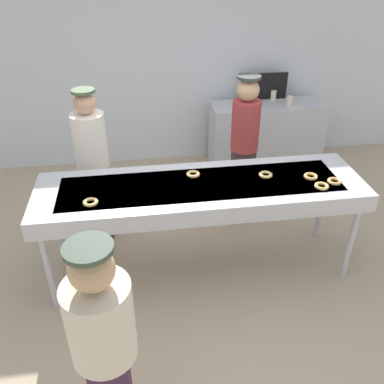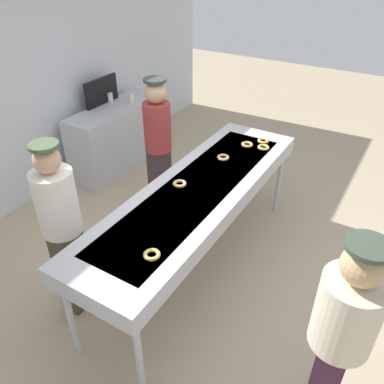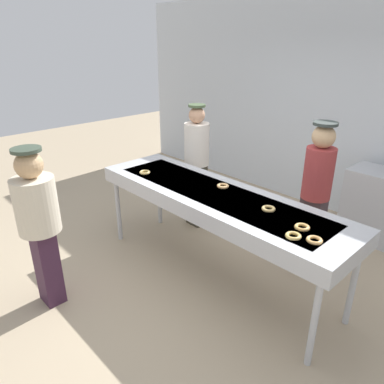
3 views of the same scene
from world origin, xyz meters
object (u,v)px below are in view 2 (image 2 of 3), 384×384
Objects in this scene: glazed_donut_0 at (247,144)px; fryer_conveyor at (197,195)px; glazed_donut_2 at (263,141)px; glazed_donut_1 at (180,184)px; glazed_donut_3 at (223,157)px; menu_display at (101,91)px; worker_baker at (62,225)px; paper_cup_0 at (131,98)px; glazed_donut_4 at (152,255)px; paper_cup_1 at (110,97)px; worker_assistant at (158,144)px; glazed_donut_5 at (263,147)px; prep_counter at (118,137)px; customer_waiting at (342,328)px.

fryer_conveyor is at bearing 178.03° from glazed_donut_0.
fryer_conveyor is at bearing 172.81° from glazed_donut_2.
glazed_donut_1 is at bearing 165.85° from glazed_donut_2.
glazed_donut_3 is 0.21× the size of menu_display.
worker_baker is 12.91× the size of paper_cup_0.
menu_display is at bearing 73.37° from glazed_donut_3.
glazed_donut_4 is 0.97× the size of paper_cup_1.
menu_display is (0.65, 1.41, 0.16)m from worker_assistant.
worker_assistant is (0.62, 0.88, 0.03)m from fryer_conveyor.
menu_display is (-0.25, 0.30, 0.12)m from paper_cup_0.
glazed_donut_5 is at bearing 104.29° from worker_assistant.
menu_display is (2.22, 2.47, 0.10)m from glazed_donut_4.
fryer_conveyor is 1.08m from worker_assistant.
fryer_conveyor is 4.84× the size of menu_display.
glazed_donut_3 is 0.50m from glazed_donut_5.
glazed_donut_1 is at bearing 153.96° from worker_baker.
paper_cup_0 is (1.52, 1.98, 0.08)m from fryer_conveyor.
paper_cup_1 is (1.38, 2.25, 0.08)m from fryer_conveyor.
worker_assistant reaches higher than prep_counter.
worker_assistant is 12.94× the size of paper_cup_1.
glazed_donut_0 is at bearing -104.61° from paper_cup_0.
glazed_donut_5 is at bearing 42.69° from customer_waiting.
paper_cup_0 is at bearing 41.26° from glazed_donut_4.
glazed_donut_0 is 1.95m from glazed_donut_4.
worker_assistant reaches higher than glazed_donut_2.
worker_baker is at bearing 92.69° from glazed_donut_4.
paper_cup_0 is at bearing -20.99° from prep_counter.
paper_cup_1 is (-0.14, 0.26, 0.00)m from paper_cup_0.
paper_cup_1 reaches higher than glazed_donut_2.
glazed_donut_5 is at bearing -156.72° from glazed_donut_2.
paper_cup_0 is at bearing 75.39° from glazed_donut_0.
glazed_donut_5 is 0.08× the size of prep_counter.
glazed_donut_2 is 2.29m from prep_counter.
worker_baker is (-0.99, 0.69, 0.04)m from fryer_conveyor.
glazed_donut_5 is at bearing -95.59° from menu_display.
customer_waiting is (-0.80, -1.48, 0.02)m from fryer_conveyor.
paper_cup_1 is at bearing 58.36° from fryer_conveyor.
glazed_donut_4 is 3.29m from paper_cup_0.
glazed_donut_5 is 1.16m from worker_assistant.
paper_cup_1 is at bearing 46.19° from glazed_donut_4.
worker_baker reaches higher than glazed_donut_0.
glazed_donut_3 is 2.20m from prep_counter.
customer_waiting is at bearing -120.39° from paper_cup_1.
glazed_donut_0 is 2.31m from customer_waiting.
glazed_donut_3 is at bearing -106.63° from menu_display.
prep_counter is (0.27, 2.11, -0.54)m from glazed_donut_0.
glazed_donut_3 and glazed_donut_5 have the same top height.
paper_cup_0 is at bearing -149.44° from worker_baker.
customer_waiting reaches higher than glazed_donut_0.
glazed_donut_2 is at bearing -92.32° from menu_display.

